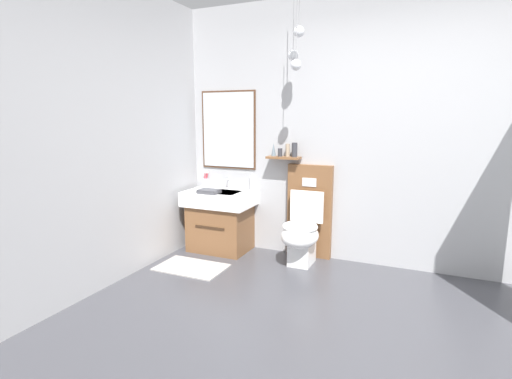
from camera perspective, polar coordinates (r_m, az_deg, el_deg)
name	(u,v)px	position (r m, az deg, el deg)	size (l,w,h in m)	color
ground_plane	(352,375)	(2.70, 13.69, -24.69)	(5.86, 5.06, 0.10)	#3D3D42
wall_back	(391,133)	(4.08, 19.01, 7.77)	(4.66, 0.58, 2.68)	#A8A8AA
wall_left	(62,137)	(3.40, -26.30, 6.82)	(0.12, 3.86, 2.68)	#A8A8AA
bath_mat	(191,267)	(4.07, -9.37, -11.07)	(0.68, 0.44, 0.01)	#9E9993
vanity_sink_left	(220,219)	(4.46, -5.18, -4.23)	(0.75, 0.53, 0.68)	brown
tap_on_left_sink	(228,182)	(4.55, -4.04, 1.08)	(0.03, 0.13, 0.11)	silver
toilet	(305,226)	(4.12, 7.06, -5.34)	(0.48, 0.63, 1.00)	brown
toothbrush_cup	(206,182)	(4.69, -7.29, 1.14)	(0.07, 0.07, 0.19)	silver
soap_dispenser	(252,183)	(4.42, -0.58, 0.96)	(0.06, 0.06, 0.19)	white
folded_hand_towel	(209,191)	(4.27, -6.80, -0.27)	(0.22, 0.16, 0.04)	#47474C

